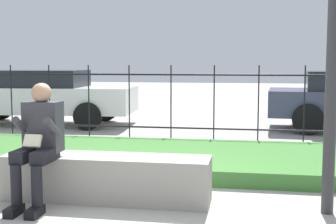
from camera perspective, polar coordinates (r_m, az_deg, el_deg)
ground_plane at (r=5.26m, az=-6.45°, el=-10.66°), size 60.00×60.00×0.00m
stone_bench at (r=5.23m, az=-7.52°, el=-8.25°), size 2.28×0.51×0.50m
person_seated_reader at (r=5.09m, az=-15.49°, el=-3.13°), size 0.42×0.73×1.29m
grass_berm at (r=7.01m, az=-2.13°, el=-5.54°), size 10.82×2.37×0.20m
iron_fence at (r=8.72m, az=0.37°, el=1.19°), size 8.82×0.03×1.46m
car_parked_left at (r=11.80m, az=-15.53°, el=2.00°), size 4.67×2.08×1.32m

